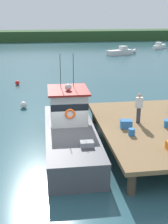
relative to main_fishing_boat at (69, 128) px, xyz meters
The scene contains 11 objects.
ground_plane 1.26m from the main_fishing_boat, 105.92° to the right, with size 200.00×200.00×0.00m, color #2D5660.
dock 4.65m from the main_fishing_boat, ahead, with size 6.00×9.00×1.20m.
main_fishing_boat is the anchor object (origin of this frame).
crate_stack_mid_dock 3.00m from the main_fishing_boat, 15.78° to the right, with size 0.60×0.44×0.42m, color #3370B2.
bait_bucket 3.40m from the main_fishing_boat, 32.27° to the right, with size 0.32×0.32×0.34m, color #2866B2.
deckhand_by_the_boat 3.86m from the main_fishing_boat, ahead, with size 0.36×0.22×1.63m.
moored_boat_far_right 46.64m from the main_fishing_boat, 62.56° to the left, with size 3.97×4.50×1.28m.
moored_boat_off_the_point 36.29m from the main_fishing_boat, 70.63° to the left, with size 5.53×3.14×1.41m.
mooring_buoy_inshore 7.64m from the main_fishing_boat, 111.43° to the left, with size 0.51×0.51×0.51m, color silver.
mooring_buoy_spare_mooring 15.22m from the main_fishing_boat, 104.22° to the left, with size 0.44×0.44×0.44m, color red.
far_shoreline 61.27m from the main_fishing_boat, 90.20° to the left, with size 120.00×8.00×2.40m, color #284723.
Camera 1 is at (-1.14, -14.00, 6.94)m, focal length 47.90 mm.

